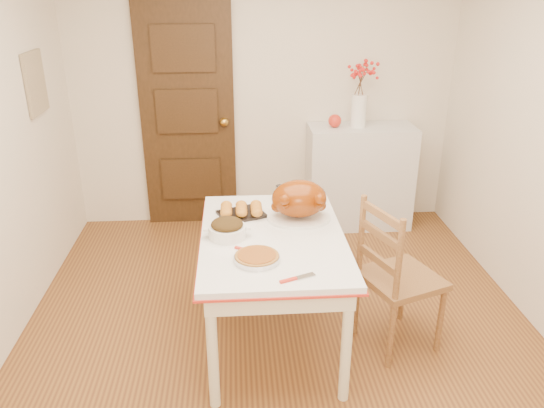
{
  "coord_description": "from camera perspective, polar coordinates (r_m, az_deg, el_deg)",
  "views": [
    {
      "loc": [
        -0.27,
        -2.87,
        2.22
      ],
      "look_at": [
        -0.06,
        0.08,
        0.96
      ],
      "focal_mm": 35.19,
      "sensor_mm": 36.0,
      "label": 1
    }
  ],
  "objects": [
    {
      "name": "berry_vase",
      "position": [
        4.87,
        9.39,
        11.61
      ],
      "size": [
        0.31,
        0.31,
        0.61
      ],
      "primitive_type": null,
      "color": "white",
      "rests_on": "sideboard"
    },
    {
      "name": "rolls_tray",
      "position": [
        3.49,
        -3.29,
        -0.65
      ],
      "size": [
        0.34,
        0.31,
        0.08
      ],
      "primitive_type": null,
      "rotation": [
        0.0,
        0.0,
        0.38
      ],
      "color": "#C86F26",
      "rests_on": "kitchen_table"
    },
    {
      "name": "floor",
      "position": [
        3.63,
        1.05,
        -14.48
      ],
      "size": [
        3.5,
        4.0,
        0.0
      ],
      "primitive_type": "cube",
      "color": "#593019",
      "rests_on": "ground"
    },
    {
      "name": "shaker_pair",
      "position": [
        3.72,
        4.82,
        1.04
      ],
      "size": [
        0.11,
        0.06,
        0.1
      ],
      "primitive_type": null,
      "rotation": [
        0.0,
        0.0,
        0.16
      ],
      "color": "white",
      "rests_on": "kitchen_table"
    },
    {
      "name": "carving_knife",
      "position": [
        3.04,
        -2.17,
        -5.08
      ],
      "size": [
        0.22,
        0.16,
        0.01
      ],
      "primitive_type": null,
      "rotation": [
        0.0,
        0.0,
        -0.54
      ],
      "color": "silver",
      "rests_on": "kitchen_table"
    },
    {
      "name": "photo_board",
      "position": [
        4.38,
        -24.0,
        11.76
      ],
      "size": [
        0.03,
        0.35,
        0.45
      ],
      "primitive_type": "cube",
      "color": "tan",
      "rests_on": "ground"
    },
    {
      "name": "door_back",
      "position": [
        5.0,
        -8.99,
        9.1
      ],
      "size": [
        0.85,
        0.06,
        2.06
      ],
      "primitive_type": "cube",
      "color": "#3B2411",
      "rests_on": "ground"
    },
    {
      "name": "apple",
      "position": [
        4.88,
        6.73,
        8.83
      ],
      "size": [
        0.12,
        0.12,
        0.12
      ],
      "primitive_type": "sphere",
      "color": "red",
      "rests_on": "sideboard"
    },
    {
      "name": "kitchen_table",
      "position": [
        3.43,
        0.06,
        -9.07
      ],
      "size": [
        0.89,
        1.29,
        0.78
      ],
      "primitive_type": null,
      "color": "white",
      "rests_on": "floor"
    },
    {
      "name": "wall_back",
      "position": [
        4.97,
        -0.89,
        11.89
      ],
      "size": [
        3.5,
        0.0,
        2.5
      ],
      "primitive_type": "cube",
      "color": "beige",
      "rests_on": "ground"
    },
    {
      "name": "stuffing_dish",
      "position": [
        3.2,
        -4.81,
        -2.64
      ],
      "size": [
        0.35,
        0.31,
        0.11
      ],
      "primitive_type": null,
      "rotation": [
        0.0,
        0.0,
        -0.34
      ],
      "color": "#3D2A0D",
      "rests_on": "kitchen_table"
    },
    {
      "name": "chair_oak",
      "position": [
        3.46,
        13.67,
        -7.39
      ],
      "size": [
        0.57,
        0.57,
        1.0
      ],
      "primitive_type": null,
      "rotation": [
        0.0,
        0.0,
        1.93
      ],
      "color": "olive",
      "rests_on": "floor"
    },
    {
      "name": "drinking_glass",
      "position": [
        3.7,
        0.91,
        1.15
      ],
      "size": [
        0.08,
        0.08,
        0.11
      ],
      "primitive_type": "cylinder",
      "rotation": [
        0.0,
        0.0,
        0.27
      ],
      "color": "white",
      "rests_on": "kitchen_table"
    },
    {
      "name": "pumpkin_pie",
      "position": [
        2.94,
        -1.63,
        -5.65
      ],
      "size": [
        0.29,
        0.29,
        0.05
      ],
      "primitive_type": "cylinder",
      "rotation": [
        0.0,
        0.0,
        0.19
      ],
      "color": "brown",
      "rests_on": "kitchen_table"
    },
    {
      "name": "turkey_platter",
      "position": [
        3.39,
        2.92,
        0.36
      ],
      "size": [
        0.5,
        0.45,
        0.26
      ],
      "primitive_type": null,
      "rotation": [
        0.0,
        0.0,
        -0.37
      ],
      "color": "#762D09",
      "rests_on": "kitchen_table"
    },
    {
      "name": "pie_server",
      "position": [
        2.79,
        2.73,
        -7.89
      ],
      "size": [
        0.21,
        0.13,
        0.01
      ],
      "primitive_type": null,
      "rotation": [
        0.0,
        0.0,
        0.38
      ],
      "color": "silver",
      "rests_on": "kitchen_table"
    },
    {
      "name": "sideboard",
      "position": [
        5.09,
        9.3,
        2.89
      ],
      "size": [
        0.97,
        0.43,
        0.97
      ],
      "primitive_type": "cube",
      "color": "silver",
      "rests_on": "floor"
    }
  ]
}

